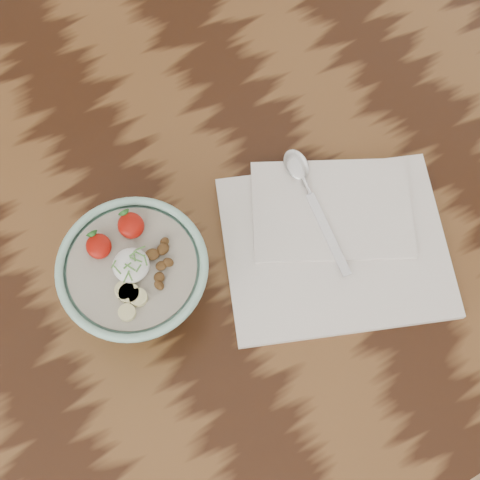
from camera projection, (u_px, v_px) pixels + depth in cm
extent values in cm
cube|color=black|center=(145.00, 239.00, 87.57)|extent=(160.00, 90.00, 4.00)
cylinder|color=#4C2D19|center=(382.00, 14.00, 147.12)|extent=(7.00, 7.00, 71.00)
cylinder|color=#97CBB7|center=(142.00, 290.00, 82.39)|extent=(7.53, 7.53, 1.08)
torus|color=#97CBB7|center=(132.00, 267.00, 74.20)|extent=(17.13, 17.13, 0.99)
cylinder|color=#A99E8C|center=(132.00, 268.00, 74.70)|extent=(14.53, 14.53, 0.90)
ellipsoid|color=white|center=(131.00, 265.00, 73.52)|extent=(4.14, 4.14, 2.27)
ellipsoid|color=#990F07|center=(131.00, 225.00, 75.22)|extent=(2.98, 3.28, 1.64)
cone|color=#286623|center=(125.00, 215.00, 75.36)|extent=(1.40, 1.03, 1.52)
ellipsoid|color=#990F07|center=(99.00, 246.00, 74.36)|extent=(2.83, 3.11, 1.55)
cone|color=#286623|center=(93.00, 236.00, 74.48)|extent=(1.40, 1.03, 1.52)
cylinder|color=beige|center=(129.00, 293.00, 72.77)|extent=(2.28, 2.28, 0.70)
cylinder|color=beige|center=(125.00, 290.00, 72.89)|extent=(2.19, 2.19, 0.70)
cylinder|color=beige|center=(127.00, 313.00, 71.99)|extent=(1.91, 1.91, 0.70)
cylinder|color=beige|center=(138.00, 298.00, 72.60)|extent=(2.00, 2.00, 0.70)
ellipsoid|color=brown|center=(159.00, 285.00, 73.07)|extent=(1.30, 1.48, 0.96)
ellipsoid|color=brown|center=(161.00, 266.00, 73.87)|extent=(1.46, 1.32, 0.72)
ellipsoid|color=brown|center=(152.00, 254.00, 74.22)|extent=(2.03, 1.87, 1.28)
ellipsoid|color=brown|center=(159.00, 277.00, 73.41)|extent=(1.74, 1.74, 0.69)
ellipsoid|color=brown|center=(165.00, 242.00, 74.95)|extent=(1.49, 1.44, 0.71)
ellipsoid|color=brown|center=(168.00, 262.00, 74.03)|extent=(1.58, 1.62, 0.81)
ellipsoid|color=brown|center=(163.00, 249.00, 74.49)|extent=(1.92, 1.78, 1.15)
cylinder|color=#4E8337|center=(140.00, 248.00, 72.96)|extent=(1.21, 0.35, 0.22)
cylinder|color=#4E8337|center=(126.00, 277.00, 71.79)|extent=(1.22, 1.02, 0.23)
cylinder|color=#4E8337|center=(133.00, 254.00, 72.74)|extent=(0.99, 0.36, 0.21)
cylinder|color=#4E8337|center=(134.00, 257.00, 72.61)|extent=(0.49, 1.05, 0.22)
cylinder|color=#4E8337|center=(139.00, 254.00, 72.73)|extent=(0.86, 1.26, 0.23)
cylinder|color=#4E8337|center=(117.00, 269.00, 72.08)|extent=(0.47, 1.41, 0.23)
cylinder|color=#4E8337|center=(127.00, 266.00, 72.24)|extent=(1.06, 0.37, 0.22)
cylinder|color=#4E8337|center=(146.00, 260.00, 72.46)|extent=(0.46, 1.31, 0.22)
cylinder|color=#4E8337|center=(130.00, 276.00, 71.80)|extent=(0.25, 1.16, 0.22)
cylinder|color=#4E8337|center=(114.00, 264.00, 72.29)|extent=(0.89, 0.73, 0.21)
cylinder|color=#4E8337|center=(139.00, 268.00, 72.13)|extent=(0.92, 0.65, 0.21)
cylinder|color=#4E8337|center=(130.00, 267.00, 72.17)|extent=(0.81, 1.36, 0.23)
cylinder|color=#4E8337|center=(136.00, 260.00, 72.48)|extent=(1.05, 1.25, 0.23)
cube|color=white|center=(335.00, 247.00, 84.47)|extent=(34.20, 31.26, 1.07)
cube|color=white|center=(332.00, 209.00, 85.39)|extent=(24.46, 21.83, 0.64)
cube|color=silver|center=(328.00, 234.00, 83.63)|extent=(2.91, 11.77, 0.36)
cylinder|color=silver|center=(305.00, 184.00, 85.96)|extent=(1.17, 3.14, 0.71)
ellipsoid|color=silver|center=(296.00, 164.00, 86.83)|extent=(3.80, 5.11, 0.97)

